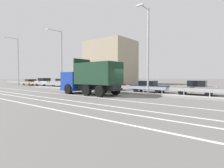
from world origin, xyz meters
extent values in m
plane|color=#605E5B|center=(0.00, 0.00, 0.00)|extent=(320.00, 320.00, 0.00)
cube|color=silver|center=(-2.90, -2.81, 0.00)|extent=(69.53, 0.16, 0.01)
cube|color=silver|center=(-2.90, -5.35, 0.00)|extent=(69.53, 0.16, 0.01)
cube|color=silver|center=(-2.90, -6.59, 0.00)|extent=(69.53, 0.16, 0.01)
cube|color=silver|center=(-2.90, -8.16, 0.00)|extent=(69.53, 0.16, 0.01)
cube|color=gray|center=(0.00, 1.93, 0.09)|extent=(38.24, 1.10, 0.18)
cube|color=#9EA0A5|center=(0.00, 2.95, 0.62)|extent=(69.53, 0.04, 0.32)
cylinder|color=#ADADB2|center=(-34.46, 2.95, 0.31)|extent=(0.09, 0.09, 0.62)
cylinder|color=#ADADB2|center=(-32.37, 2.95, 0.31)|extent=(0.09, 0.09, 0.62)
cylinder|color=#ADADB2|center=(-30.29, 2.95, 0.31)|extent=(0.09, 0.09, 0.62)
cylinder|color=#ADADB2|center=(-28.20, 2.95, 0.31)|extent=(0.09, 0.09, 0.62)
cylinder|color=#ADADB2|center=(-26.11, 2.95, 0.31)|extent=(0.09, 0.09, 0.62)
cylinder|color=#ADADB2|center=(-24.02, 2.95, 0.31)|extent=(0.09, 0.09, 0.62)
cylinder|color=#ADADB2|center=(-21.93, 2.95, 0.31)|extent=(0.09, 0.09, 0.62)
cylinder|color=#ADADB2|center=(-19.84, 2.95, 0.31)|extent=(0.09, 0.09, 0.62)
cylinder|color=#ADADB2|center=(-17.75, 2.95, 0.31)|extent=(0.09, 0.09, 0.62)
cylinder|color=#ADADB2|center=(-15.66, 2.95, 0.31)|extent=(0.09, 0.09, 0.62)
cylinder|color=#ADADB2|center=(-13.58, 2.95, 0.31)|extent=(0.09, 0.09, 0.62)
cylinder|color=#ADADB2|center=(-11.49, 2.95, 0.31)|extent=(0.09, 0.09, 0.62)
cylinder|color=#ADADB2|center=(-9.40, 2.95, 0.31)|extent=(0.09, 0.09, 0.62)
cylinder|color=#ADADB2|center=(-7.31, 2.95, 0.31)|extent=(0.09, 0.09, 0.62)
cylinder|color=#ADADB2|center=(-5.22, 2.95, 0.31)|extent=(0.09, 0.09, 0.62)
cylinder|color=#ADADB2|center=(-3.13, 2.95, 0.31)|extent=(0.09, 0.09, 0.62)
cylinder|color=#ADADB2|center=(-1.04, 2.95, 0.31)|extent=(0.09, 0.09, 0.62)
cylinder|color=#ADADB2|center=(1.04, 2.95, 0.31)|extent=(0.09, 0.09, 0.62)
cylinder|color=#ADADB2|center=(3.13, 2.95, 0.31)|extent=(0.09, 0.09, 0.62)
cylinder|color=#ADADB2|center=(5.22, 2.95, 0.31)|extent=(0.09, 0.09, 0.62)
cylinder|color=#ADADB2|center=(7.31, 2.95, 0.31)|extent=(0.09, 0.09, 0.62)
cube|color=#19389E|center=(-5.30, -1.02, 1.31)|extent=(2.07, 2.36, 1.99)
cube|color=black|center=(-6.35, -1.02, 1.65)|extent=(0.03, 2.02, 0.76)
cube|color=black|center=(-6.38, -1.02, 0.47)|extent=(0.10, 2.30, 0.24)
cube|color=black|center=(-1.87, -1.01, 0.79)|extent=(4.82, 1.30, 0.53)
cube|color=#193823|center=(-1.87, -1.01, 1.11)|extent=(4.62, 2.27, 0.12)
cube|color=#193823|center=(-1.86, -2.09, 2.17)|extent=(4.62, 0.11, 2.01)
cube|color=#193823|center=(-1.87, 0.07, 2.17)|extent=(4.62, 0.11, 2.01)
cube|color=#193823|center=(-4.13, -1.02, 2.43)|extent=(0.10, 2.26, 2.51)
cube|color=#193823|center=(0.39, -1.01, 2.17)|extent=(0.10, 2.26, 2.01)
cylinder|color=black|center=(-4.99, -2.17, 0.52)|extent=(1.04, 0.32, 1.04)
cylinder|color=black|center=(-5.00, 0.13, 0.52)|extent=(1.04, 0.32, 1.04)
cylinder|color=black|center=(-2.22, -2.17, 0.52)|extent=(1.04, 0.32, 1.04)
cylinder|color=black|center=(-2.23, 0.14, 0.52)|extent=(1.04, 0.32, 1.04)
cylinder|color=black|center=(-0.54, -2.16, 0.52)|extent=(1.04, 0.32, 1.04)
cylinder|color=black|center=(-0.54, 0.14, 0.52)|extent=(1.04, 0.32, 1.04)
cylinder|color=white|center=(-8.29, 1.93, 0.17)|extent=(0.16, 0.16, 0.34)
cylinder|color=black|center=(-8.29, 1.93, 0.51)|extent=(0.16, 0.16, 0.34)
cylinder|color=white|center=(-8.29, 1.93, 0.85)|extent=(0.16, 0.16, 0.34)
cylinder|color=black|center=(-8.29, 1.93, 1.19)|extent=(0.16, 0.16, 0.34)
cylinder|color=white|center=(-8.29, 1.93, 1.53)|extent=(0.16, 0.16, 0.34)
cylinder|color=#1E4CB2|center=(-8.29, 1.93, 2.09)|extent=(0.78, 0.03, 0.78)
cylinder|color=white|center=(-8.29, 1.93, 2.09)|extent=(0.84, 0.02, 0.84)
cylinder|color=#ADADB2|center=(-25.74, 1.76, 4.64)|extent=(0.18, 0.18, 9.29)
cylinder|color=#ADADB2|center=(-25.78, 0.59, 9.14)|extent=(0.18, 2.36, 0.10)
cube|color=silver|center=(-25.82, -0.59, 9.06)|extent=(0.71, 0.22, 0.12)
cylinder|color=#ADADB2|center=(-11.83, 1.91, 4.25)|extent=(0.18, 0.18, 8.50)
cylinder|color=#ADADB2|center=(-11.87, 0.82, 8.35)|extent=(0.18, 2.18, 0.10)
cube|color=silver|center=(-11.91, -0.27, 8.27)|extent=(0.71, 0.22, 0.12)
cylinder|color=#ADADB2|center=(2.07, 1.96, 4.22)|extent=(0.18, 0.18, 8.43)
cylinder|color=#ADADB2|center=(2.06, 1.14, 8.28)|extent=(0.12, 1.64, 0.10)
cube|color=silver|center=(2.05, 0.33, 8.20)|extent=(0.70, 0.21, 0.12)
cube|color=#B27A14|center=(-26.93, 4.80, 0.57)|extent=(4.71, 2.27, 0.54)
cube|color=black|center=(-27.06, 4.81, 1.06)|extent=(2.04, 1.85, 0.43)
cylinder|color=black|center=(-25.44, 5.62, 0.30)|extent=(0.61, 0.24, 0.60)
cylinder|color=black|center=(-25.58, 3.77, 0.30)|extent=(0.61, 0.24, 0.60)
cylinder|color=black|center=(-28.28, 5.82, 0.30)|extent=(0.61, 0.24, 0.60)
cylinder|color=black|center=(-28.41, 3.98, 0.30)|extent=(0.61, 0.24, 0.60)
cube|color=silver|center=(-21.84, 5.01, 0.64)|extent=(4.30, 2.15, 0.67)
cube|color=black|center=(-21.97, 5.00, 1.26)|extent=(1.85, 1.79, 0.57)
cylinder|color=black|center=(-20.59, 6.00, 0.30)|extent=(0.61, 0.23, 0.60)
cylinder|color=black|center=(-20.49, 4.15, 0.30)|extent=(0.61, 0.23, 0.60)
cylinder|color=black|center=(-23.19, 5.87, 0.30)|extent=(0.61, 0.23, 0.60)
cylinder|color=black|center=(-23.10, 4.02, 0.30)|extent=(0.61, 0.23, 0.60)
cube|color=#A3A3A8|center=(-16.80, 5.39, 0.68)|extent=(4.46, 1.82, 0.76)
cube|color=black|center=(-16.67, 5.40, 1.26)|extent=(1.89, 1.56, 0.39)
cylinder|color=black|center=(-18.16, 4.54, 0.30)|extent=(0.60, 0.21, 0.60)
cylinder|color=black|center=(-18.19, 6.19, 0.30)|extent=(0.60, 0.21, 0.60)
cylinder|color=black|center=(-15.41, 4.59, 0.30)|extent=(0.60, 0.21, 0.60)
cylinder|color=black|center=(-15.45, 6.25, 0.30)|extent=(0.60, 0.21, 0.60)
cube|color=navy|center=(-10.98, 5.12, 0.55)|extent=(4.70, 2.04, 0.50)
cube|color=black|center=(-10.85, 5.13, 0.99)|extent=(2.02, 1.66, 0.39)
cylinder|color=black|center=(-12.35, 4.20, 0.30)|extent=(0.61, 0.24, 0.60)
cylinder|color=black|center=(-12.46, 5.87, 0.30)|extent=(0.61, 0.24, 0.60)
cylinder|color=black|center=(-9.51, 4.38, 0.30)|extent=(0.61, 0.24, 0.60)
cylinder|color=black|center=(-9.62, 6.05, 0.30)|extent=(0.61, 0.24, 0.60)
cube|color=maroon|center=(-5.19, 5.03, 0.57)|extent=(3.97, 1.78, 0.55)
cube|color=black|center=(-5.30, 5.03, 1.14)|extent=(1.68, 1.54, 0.58)
cylinder|color=black|center=(-3.95, 5.83, 0.30)|extent=(0.60, 0.21, 0.60)
cylinder|color=black|center=(-3.98, 4.19, 0.30)|extent=(0.60, 0.21, 0.60)
cylinder|color=black|center=(-6.40, 5.87, 0.30)|extent=(0.60, 0.21, 0.60)
cylinder|color=black|center=(-6.42, 4.23, 0.30)|extent=(0.60, 0.21, 0.60)
cube|color=navy|center=(0.71, 4.97, 0.55)|extent=(4.37, 2.03, 0.51)
cube|color=black|center=(0.59, 4.96, 1.07)|extent=(1.89, 1.64, 0.53)
cylinder|color=black|center=(1.97, 5.89, 0.30)|extent=(0.61, 0.24, 0.60)
cylinder|color=black|center=(2.09, 4.26, 0.30)|extent=(0.61, 0.24, 0.60)
cylinder|color=black|center=(-0.66, 5.69, 0.30)|extent=(0.61, 0.24, 0.60)
cylinder|color=black|center=(-0.54, 4.06, 0.30)|extent=(0.61, 0.24, 0.60)
cube|color=gray|center=(5.74, 5.07, 0.57)|extent=(3.96, 2.16, 0.55)
cube|color=black|center=(5.85, 5.08, 1.14)|extent=(1.73, 1.75, 0.58)
cylinder|color=black|center=(4.63, 4.10, 0.30)|extent=(0.61, 0.25, 0.60)
cylinder|color=black|center=(4.48, 5.85, 0.30)|extent=(0.61, 0.25, 0.60)
cylinder|color=black|center=(6.99, 4.29, 0.30)|extent=(0.61, 0.25, 0.60)
cylinder|color=black|center=(6.84, 6.04, 0.30)|extent=(0.61, 0.25, 0.60)
cube|color=tan|center=(-18.60, 21.65, 5.45)|extent=(11.46, 9.04, 10.90)
camera|label=1|loc=(9.97, -13.62, 1.80)|focal=28.00mm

